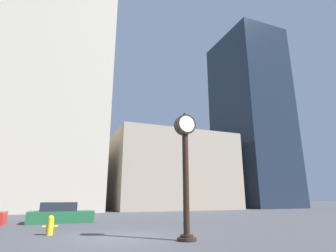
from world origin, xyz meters
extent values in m
plane|color=#424247|center=(0.00, 0.00, 0.00)|extent=(200.00, 200.00, 0.00)
cube|color=#BCB29E|center=(-5.08, 24.00, 19.07)|extent=(14.59, 12.00, 38.15)
cube|color=gray|center=(12.01, 24.00, 5.08)|extent=(16.47, 12.00, 10.17)
cube|color=#1E2838|center=(27.20, 24.00, 15.01)|extent=(9.08, 12.00, 30.02)
cylinder|color=black|center=(2.14, -1.70, 0.06)|extent=(0.74, 0.74, 0.12)
cylinder|color=black|center=(2.14, -1.70, 0.17)|extent=(0.49, 0.49, 0.10)
cylinder|color=black|center=(2.14, -1.70, 2.15)|extent=(0.25, 0.25, 3.86)
cylinder|color=black|center=(2.14, -1.70, 4.50)|extent=(0.84, 0.38, 0.84)
cylinder|color=white|center=(2.14, -1.90, 4.50)|extent=(0.69, 0.02, 0.69)
cylinder|color=white|center=(2.14, -1.50, 4.50)|extent=(0.69, 0.02, 0.69)
sphere|color=black|center=(2.14, -1.70, 4.98)|extent=(0.12, 0.12, 0.12)
cube|color=#236038|center=(-2.19, 7.86, 0.36)|extent=(3.97, 1.92, 0.72)
cube|color=#232833|center=(-2.39, 7.87, 0.99)|extent=(2.19, 1.67, 0.54)
cylinder|color=yellow|center=(-2.69, 1.87, 0.32)|extent=(0.27, 0.27, 0.63)
sphere|color=yellow|center=(-2.69, 1.87, 0.68)|extent=(0.26, 0.26, 0.26)
cylinder|color=yellow|center=(-2.92, 1.87, 0.35)|extent=(0.18, 0.10, 0.10)
cylinder|color=yellow|center=(-2.47, 1.87, 0.35)|extent=(0.18, 0.10, 0.10)
camera|label=1|loc=(-2.47, -11.24, 1.58)|focal=28.00mm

